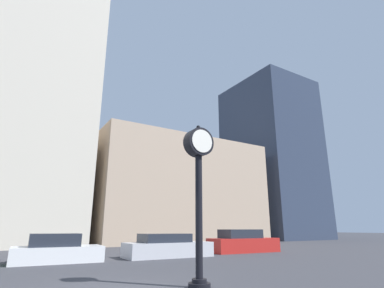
% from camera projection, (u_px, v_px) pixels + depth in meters
% --- Properties ---
extents(building_tall_tower, '(14.57, 12.00, 41.50)m').
position_uv_depth(building_tall_tower, '(20.00, 31.00, 30.37)').
color(building_tall_tower, beige).
rests_on(building_tall_tower, ground_plane).
extents(building_storefront_row, '(19.04, 12.00, 11.10)m').
position_uv_depth(building_storefront_row, '(172.00, 192.00, 35.27)').
color(building_storefront_row, tan).
rests_on(building_storefront_row, ground_plane).
extents(building_glass_modern, '(10.37, 12.00, 23.23)m').
position_uv_depth(building_glass_modern, '(271.00, 159.00, 45.43)').
color(building_glass_modern, '#2D384C').
rests_on(building_glass_modern, ground_plane).
extents(street_clock, '(0.85, 0.59, 4.51)m').
position_uv_depth(street_clock, '(199.00, 177.00, 8.64)').
color(street_clock, black).
rests_on(street_clock, ground_plane).
extents(car_white, '(3.95, 2.13, 1.27)m').
position_uv_depth(car_white, '(57.00, 250.00, 13.69)').
color(car_white, silver).
rests_on(car_white, ground_plane).
extents(car_silver, '(4.75, 1.97, 1.22)m').
position_uv_depth(car_silver, '(167.00, 247.00, 16.19)').
color(car_silver, '#BCBCC1').
rests_on(car_silver, ground_plane).
extents(car_red, '(4.78, 2.00, 1.42)m').
position_uv_depth(car_red, '(243.00, 242.00, 19.43)').
color(car_red, red).
rests_on(car_red, ground_plane).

